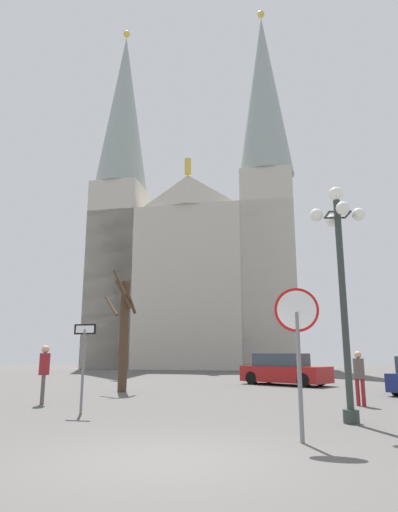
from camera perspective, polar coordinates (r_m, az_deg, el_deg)
ground_plane at (r=7.25m, az=-4.29°, el=-24.51°), size 120.00×120.00×0.00m
cathedral at (r=48.39m, az=-0.60°, el=1.19°), size 22.65×13.84×39.59m
stop_sign at (r=8.56m, az=12.43°, el=-9.36°), size 0.82×0.13×2.74m
one_way_arrow_sign at (r=12.53m, az=-14.48°, el=-12.21°), size 0.62×0.14×2.31m
street_lamp at (r=11.31m, az=17.62°, el=-1.19°), size 1.35×1.35×5.61m
bare_tree at (r=19.20m, az=-9.60°, el=-9.35°), size 1.40×1.22×5.02m
parked_car_far_red at (r=23.42m, az=10.77°, el=-14.10°), size 4.46×4.14×1.53m
pedestrian_walking at (r=15.12m, az=-19.11°, el=-13.35°), size 0.32×0.32×1.78m
pedestrian_standing at (r=14.81m, az=19.72°, el=-13.83°), size 0.32×0.32×1.60m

